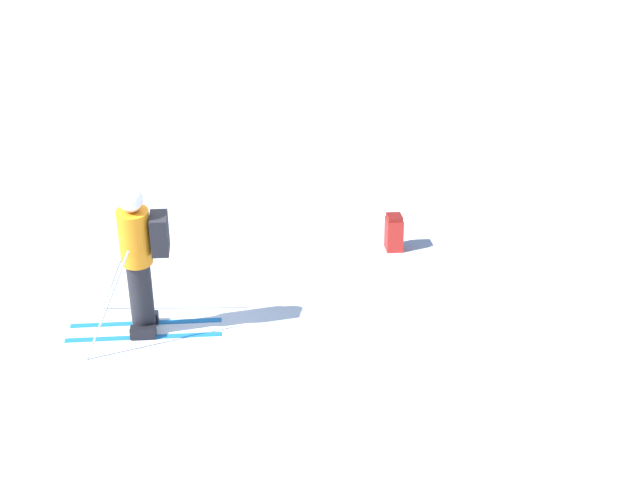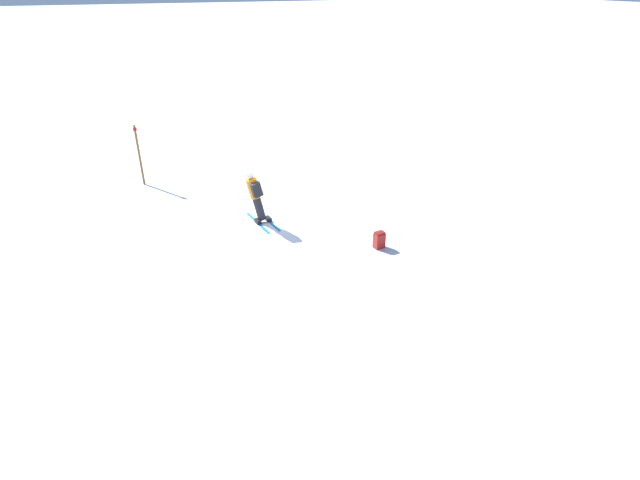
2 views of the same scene
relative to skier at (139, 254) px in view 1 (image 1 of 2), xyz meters
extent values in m
plane|color=white|center=(-0.05, -0.05, -1.01)|extent=(300.00, 300.00, 0.00)
cube|color=#1E7AC6|center=(-0.38, -0.08, -1.01)|extent=(0.31, 1.71, 0.01)
cube|color=#1E7AC6|center=(-0.03, -0.03, -1.01)|extent=(0.31, 1.71, 0.01)
cube|color=black|center=(-0.38, -0.08, -0.94)|extent=(0.17, 0.30, 0.12)
cube|color=black|center=(-0.03, -0.03, -0.94)|extent=(0.17, 0.30, 0.12)
cylinder|color=black|center=(-0.10, -0.04, -0.49)|extent=(0.45, 0.31, 0.84)
cylinder|color=orange|center=(0.05, -0.02, 0.21)|extent=(0.50, 0.40, 0.68)
sphere|color=tan|center=(0.13, -0.01, 0.63)|extent=(0.30, 0.26, 0.27)
sphere|color=silver|center=(0.14, -0.01, 0.66)|extent=(0.34, 0.30, 0.31)
cube|color=black|center=(0.02, 0.24, 0.24)|extent=(0.38, 0.22, 0.49)
cylinder|color=#B7B7BC|center=(-0.46, -0.39, -0.39)|extent=(0.63, 0.61, 1.25)
cylinder|color=#B7B7BC|center=(0.38, -0.28, -0.44)|extent=(0.26, 0.50, 1.16)
cube|color=#AD231E|center=(-2.79, 2.86, -0.79)|extent=(0.32, 0.25, 0.44)
cube|color=maroon|center=(-2.79, 2.86, -0.54)|extent=(0.29, 0.23, 0.06)
camera|label=1|loc=(8.72, 2.20, 3.52)|focal=50.00mm
camera|label=2|loc=(3.65, 13.84, 5.92)|focal=28.00mm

